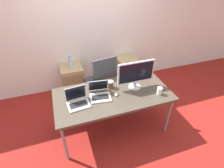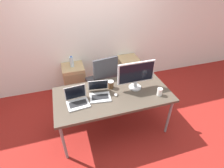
% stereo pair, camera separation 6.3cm
% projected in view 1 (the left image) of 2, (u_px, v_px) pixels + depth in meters
% --- Properties ---
extents(ground_plane, '(14.00, 14.00, 0.00)m').
position_uv_depth(ground_plane, '(113.00, 126.00, 3.06)').
color(ground_plane, maroon).
extents(wall_back, '(10.00, 0.05, 2.60)m').
position_uv_depth(wall_back, '(89.00, 27.00, 3.42)').
color(wall_back, silver).
rests_on(wall_back, ground_plane).
extents(desk, '(1.75, 0.86, 0.73)m').
position_uv_depth(desk, '(113.00, 96.00, 2.67)').
color(desk, '#473D33').
rests_on(desk, ground_plane).
extents(office_chair, '(0.56, 0.59, 1.07)m').
position_uv_depth(office_chair, '(101.00, 86.00, 3.36)').
color(office_chair, '#232326').
rests_on(office_chair, ground_plane).
extents(cabinet_left, '(0.43, 0.44, 0.63)m').
position_uv_depth(cabinet_left, '(73.00, 80.00, 3.67)').
color(cabinet_left, tan).
rests_on(cabinet_left, ground_plane).
extents(cabinet_right, '(0.43, 0.44, 0.63)m').
position_uv_depth(cabinet_right, '(126.00, 71.00, 3.99)').
color(cabinet_right, tan).
rests_on(cabinet_right, ground_plane).
extents(water_bottle, '(0.08, 0.08, 0.23)m').
position_uv_depth(water_bottle, '(70.00, 62.00, 3.43)').
color(water_bottle, silver).
rests_on(water_bottle, cabinet_left).
extents(laptop_left, '(0.33, 0.35, 0.23)m').
position_uv_depth(laptop_left, '(100.00, 93.00, 2.57)').
color(laptop_left, silver).
rests_on(laptop_left, desk).
extents(laptop_right, '(0.32, 0.28, 0.25)m').
position_uv_depth(laptop_right, '(78.00, 101.00, 2.43)').
color(laptop_right, silver).
rests_on(laptop_right, desk).
extents(monitor, '(0.58, 0.19, 0.45)m').
position_uv_depth(monitor, '(136.00, 74.00, 2.63)').
color(monitor, '#B7B7BC').
rests_on(monitor, desk).
extents(mouse, '(0.05, 0.07, 0.03)m').
position_uv_depth(mouse, '(116.00, 95.00, 2.60)').
color(mouse, silver).
rests_on(mouse, desk).
extents(coffee_cup_white, '(0.08, 0.08, 0.12)m').
position_uv_depth(coffee_cup_white, '(159.00, 91.00, 2.60)').
color(coffee_cup_white, white).
rests_on(coffee_cup_white, desk).
extents(coffee_cup_brown, '(0.09, 0.09, 0.12)m').
position_uv_depth(coffee_cup_brown, '(111.00, 85.00, 2.73)').
color(coffee_cup_brown, brown).
rests_on(coffee_cup_brown, desk).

